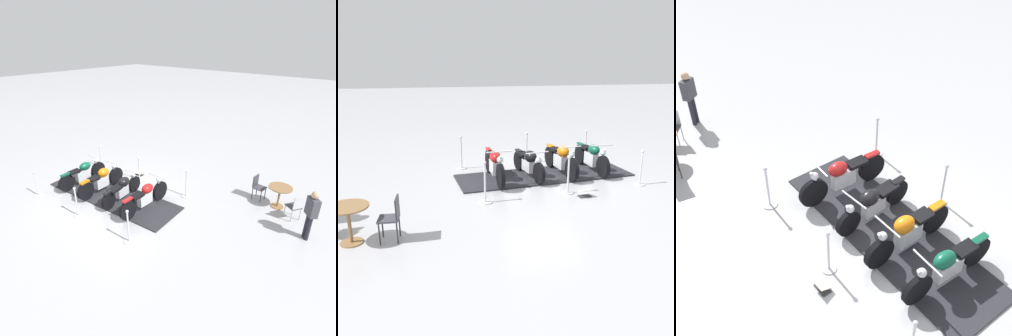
{
  "view_description": "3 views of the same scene",
  "coord_description": "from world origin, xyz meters",
  "views": [
    {
      "loc": [
        -7.62,
        5.72,
        5.55
      ],
      "look_at": [
        -1.51,
        -1.53,
        1.09
      ],
      "focal_mm": 29.99,
      "sensor_mm": 36.0,
      "label": 1
    },
    {
      "loc": [
        -3.5,
        -10.36,
        3.5
      ],
      "look_at": [
        -1.44,
        -0.95,
        0.63
      ],
      "focal_mm": 38.86,
      "sensor_mm": 36.0,
      "label": 2
    },
    {
      "loc": [
        5.18,
        -4.43,
        7.31
      ],
      "look_at": [
        -1.49,
        -0.21,
        0.87
      ],
      "focal_mm": 48.77,
      "sensor_mm": 36.0,
      "label": 3
    }
  ],
  "objects": [
    {
      "name": "stanchion_left_front",
      "position": [
        -2.45,
        1.4,
        0.36
      ],
      "size": [
        0.33,
        0.33,
        1.11
      ],
      "color": "silver",
      "rests_on": "ground_plane"
    },
    {
      "name": "stanchion_right_mid",
      "position": [
        0.14,
        -1.6,
        0.35
      ],
      "size": [
        0.31,
        0.31,
        1.06
      ],
      "color": "silver",
      "rests_on": "ground_plane"
    },
    {
      "name": "info_placard",
      "position": [
        0.49,
        -1.95,
        0.07
      ],
      "size": [
        0.36,
        0.29,
        0.21
      ],
      "rotation": [
        0.0,
        0.0,
        3.23
      ],
      "color": "#333338",
      "rests_on": "ground_plane"
    },
    {
      "name": "ground_plane",
      "position": [
        0.0,
        0.0,
        0.0
      ],
      "size": [
        80.0,
        80.0,
        0.0
      ],
      "primitive_type": "plane",
      "color": "#B2B2B7"
    },
    {
      "name": "cafe_table",
      "position": [
        -5.11,
        -3.34,
        0.6
      ],
      "size": [
        0.82,
        0.82,
        0.79
      ],
      "color": "olive",
      "rests_on": "ground_plane"
    },
    {
      "name": "stanchion_right_rear",
      "position": [
        2.45,
        -1.4,
        0.34
      ],
      "size": [
        0.32,
        0.32,
        1.05
      ],
      "color": "silver",
      "rests_on": "ground_plane"
    },
    {
      "name": "stanchion_left_mid",
      "position": [
        -0.14,
        1.6,
        0.39
      ],
      "size": [
        0.3,
        0.3,
        1.11
      ],
      "color": "silver",
      "rests_on": "ground_plane"
    },
    {
      "name": "display_platform",
      "position": [
        0.0,
        0.0,
        0.02
      ],
      "size": [
        5.58,
        2.16,
        0.04
      ],
      "primitive_type": "cube",
      "rotation": [
        0.0,
        0.0,
        0.09
      ],
      "color": "#28282D",
      "rests_on": "ground_plane"
    },
    {
      "name": "motorcycle_black",
      "position": [
        -0.54,
        -0.08,
        0.5
      ],
      "size": [
        0.72,
        2.09,
        0.91
      ],
      "rotation": [
        0.0,
        0.0,
        -1.41
      ],
      "color": "black",
      "rests_on": "display_platform"
    },
    {
      "name": "cafe_chair_near_table",
      "position": [
        -4.29,
        -3.4,
        0.54
      ],
      "size": [
        0.43,
        0.43,
        0.92
      ],
      "rotation": [
        0.0,
        0.0,
        3.07
      ],
      "color": "#2D2D33",
      "rests_on": "ground_plane"
    },
    {
      "name": "motorcycle_copper",
      "position": [
        0.54,
        0.01,
        0.52
      ],
      "size": [
        0.7,
        2.25,
        1.01
      ],
      "rotation": [
        0.0,
        0.0,
        -1.48
      ],
      "color": "black",
      "rests_on": "display_platform"
    },
    {
      "name": "motorcycle_forest",
      "position": [
        1.62,
        0.11,
        0.52
      ],
      "size": [
        0.73,
        2.23,
        0.99
      ],
      "rotation": [
        0.0,
        0.0,
        -1.53
      ],
      "color": "black",
      "rests_on": "display_platform"
    },
    {
      "name": "stanchion_left_rear",
      "position": [
        2.17,
        1.8,
        0.31
      ],
      "size": [
        0.35,
        0.35,
        1.04
      ],
      "color": "silver",
      "rests_on": "ground_plane"
    },
    {
      "name": "motorcycle_maroon",
      "position": [
        -1.62,
        -0.18,
        0.53
      ],
      "size": [
        0.73,
        2.34,
        1.04
      ],
      "rotation": [
        0.0,
        0.0,
        -1.54
      ],
      "color": "black",
      "rests_on": "display_platform"
    },
    {
      "name": "stanchion_right_front",
      "position": [
        -2.17,
        -1.8,
        0.34
      ],
      "size": [
        0.35,
        0.35,
        1.11
      ],
      "color": "silver",
      "rests_on": "ground_plane"
    }
  ]
}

